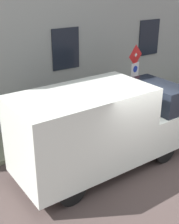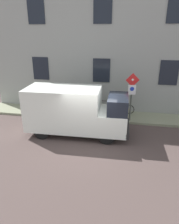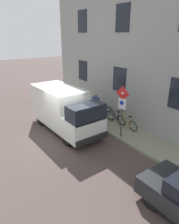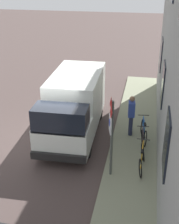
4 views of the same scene
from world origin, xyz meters
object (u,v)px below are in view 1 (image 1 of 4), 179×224
sign_post_stacked (134,72)px  bicycle_blue (60,115)px  bicycle_black (83,109)px  pedestrian (58,108)px  delivery_van (101,127)px  bicycle_orange (104,104)px

sign_post_stacked → bicycle_blue: 3.16m
bicycle_blue → bicycle_black: bearing=172.4°
pedestrian → sign_post_stacked: bearing=74.5°
sign_post_stacked → pedestrian: (0.49, 2.94, -0.92)m
delivery_van → bicycle_blue: 3.09m
delivery_van → bicycle_black: 3.33m
bicycle_orange → pedestrian: size_ratio=1.00×
sign_post_stacked → delivery_van: sign_post_stacked is taller
sign_post_stacked → pedestrian: bearing=80.6°
delivery_van → pedestrian: size_ratio=3.13×
bicycle_black → pedestrian: pedestrian is taller
bicycle_black → pedestrian: 1.57m
bicycle_orange → bicycle_blue: (-0.00, 1.99, 0.00)m
sign_post_stacked → bicycle_orange: (1.05, 0.59, -1.48)m
sign_post_stacked → bicycle_blue: sign_post_stacked is taller
bicycle_black → bicycle_blue: bearing=-5.2°
bicycle_blue → delivery_van: bearing=76.9°
sign_post_stacked → bicycle_orange: bearing=29.4°
bicycle_orange → bicycle_black: (-0.00, 1.00, 0.00)m
delivery_van → bicycle_black: (2.96, -1.28, -0.82)m
sign_post_stacked → delivery_van: (-1.91, 2.87, -0.66)m
bicycle_black → bicycle_blue: 1.00m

